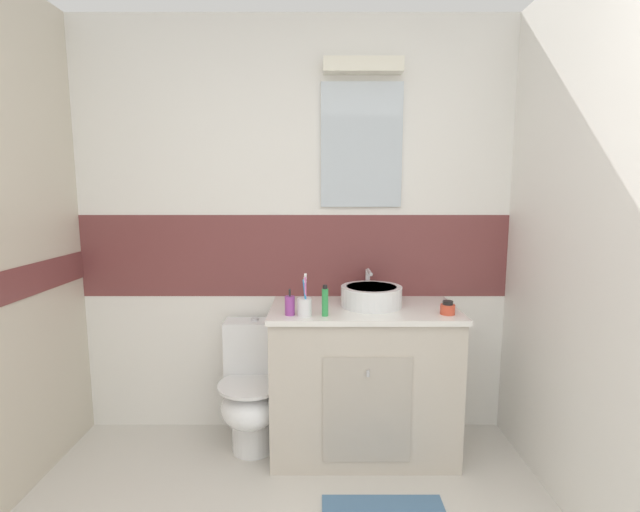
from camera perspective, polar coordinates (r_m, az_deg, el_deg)
The scene contains 8 objects.
wall_back_tiled at distance 2.82m, azimuth -3.32°, elevation 3.35°, with size 3.20×0.20×2.50m.
vanity_cabinet at distance 2.72m, azimuth 5.12°, elevation -15.04°, with size 1.04×0.56×0.85m.
sink_basin at distance 2.59m, azimuth 6.21°, elevation -4.91°, with size 0.34×0.39×0.19m.
toilet at distance 2.78m, azimuth -8.61°, elevation -16.30°, with size 0.37×0.50×0.74m.
toothbrush_cup at distance 2.38m, azimuth -2.15°, elevation -6.13°, with size 0.07×0.07×0.22m.
soap_dispenser at distance 2.40m, azimuth -3.99°, elevation -6.16°, with size 0.05×0.05×0.14m.
toothpaste_tube_upright at distance 2.37m, azimuth 0.42°, elevation -5.70°, with size 0.03×0.03×0.16m.
hair_gel_jar at distance 2.50m, azimuth 15.45°, elevation -6.31°, with size 0.08×0.08×0.07m.
Camera 1 is at (0.16, -0.35, 1.49)m, focal length 25.59 mm.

